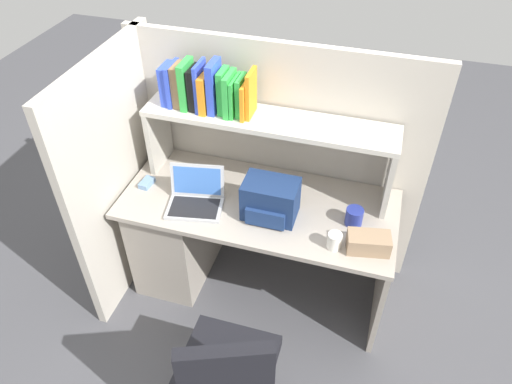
# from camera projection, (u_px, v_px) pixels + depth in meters

# --- Properties ---
(ground_plane) EXTENTS (8.00, 8.00, 0.00)m
(ground_plane) POSITION_uv_depth(u_px,v_px,m) (258.00, 282.00, 3.26)
(ground_plane) COLOR #4C4C51
(desk) EXTENTS (1.60, 0.70, 0.73)m
(desk) POSITION_uv_depth(u_px,v_px,m) (200.00, 229.00, 3.09)
(desk) COLOR #AAA093
(desk) RESTS_ON ground_plane
(cubicle_partition_rear) EXTENTS (1.84, 0.05, 1.55)m
(cubicle_partition_rear) POSITION_uv_depth(u_px,v_px,m) (275.00, 159.00, 3.04)
(cubicle_partition_rear) COLOR #BCB5A8
(cubicle_partition_rear) RESTS_ON ground_plane
(cubicle_partition_left) EXTENTS (0.05, 1.06, 1.55)m
(cubicle_partition_left) POSITION_uv_depth(u_px,v_px,m) (122.00, 175.00, 2.91)
(cubicle_partition_left) COLOR #BCB5A8
(cubicle_partition_left) RESTS_ON ground_plane
(overhead_hutch) EXTENTS (1.44, 0.28, 0.45)m
(overhead_hutch) POSITION_uv_depth(u_px,v_px,m) (269.00, 133.00, 2.71)
(overhead_hutch) COLOR #BCB7AC
(overhead_hutch) RESTS_ON desk
(reference_books_on_shelf) EXTENTS (0.53, 0.18, 0.29)m
(reference_books_on_shelf) POSITION_uv_depth(u_px,v_px,m) (206.00, 89.00, 2.64)
(reference_books_on_shelf) COLOR blue
(reference_books_on_shelf) RESTS_ON overhead_hutch
(laptop) EXTENTS (0.35, 0.31, 0.22)m
(laptop) POSITION_uv_depth(u_px,v_px,m) (196.00, 198.00, 2.75)
(laptop) COLOR #B7BABF
(laptop) RESTS_ON desk
(backpack) EXTENTS (0.30, 0.22, 0.23)m
(backpack) POSITION_uv_depth(u_px,v_px,m) (270.00, 200.00, 2.64)
(backpack) COLOR navy
(backpack) RESTS_ON desk
(computer_mouse) EXTENTS (0.07, 0.11, 0.03)m
(computer_mouse) POSITION_uv_depth(u_px,v_px,m) (147.00, 183.00, 2.90)
(computer_mouse) COLOR #7299C6
(computer_mouse) RESTS_ON desk
(paper_cup) EXTENTS (0.08, 0.08, 0.09)m
(paper_cup) POSITION_uv_depth(u_px,v_px,m) (334.00, 241.00, 2.49)
(paper_cup) COLOR white
(paper_cup) RESTS_ON desk
(tissue_box) EXTENTS (0.24, 0.16, 0.10)m
(tissue_box) POSITION_uv_depth(u_px,v_px,m) (368.00, 243.00, 2.48)
(tissue_box) COLOR #9E7F60
(tissue_box) RESTS_ON desk
(snack_canister) EXTENTS (0.10, 0.10, 0.10)m
(snack_canister) POSITION_uv_depth(u_px,v_px,m) (354.00, 217.00, 2.62)
(snack_canister) COLOR navy
(snack_canister) RESTS_ON desk
(office_chair) EXTENTS (0.53, 0.55, 0.93)m
(office_chair) POSITION_uv_depth(u_px,v_px,m) (228.00, 384.00, 2.30)
(office_chair) COLOR black
(office_chair) RESTS_ON ground_plane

